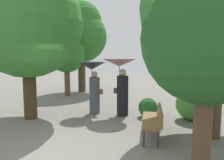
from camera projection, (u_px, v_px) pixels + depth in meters
The scene contains 10 objects.
ground_plane at pixel (72, 147), 5.14m from camera, with size 40.00×40.00×0.00m, color slate.
person_left at pixel (93, 77), 8.07m from camera, with size 1.08×1.08×1.94m.
person_right at pixel (121, 75), 7.76m from camera, with size 1.26×1.26×2.06m.
park_bench at pixel (154, 119), 5.72m from camera, with size 0.65×1.54×0.83m.
tree_near_left at pixel (67, 51), 11.52m from camera, with size 1.99×1.99×3.66m.
tree_near_right at pixel (207, 27), 3.69m from camera, with size 2.30×2.30×4.05m.
tree_mid_left at pixel (81, 32), 12.69m from camera, with size 3.03×3.03×5.36m.
tree_far_back at pixel (26, 13), 7.13m from camera, with size 3.72×3.72×5.65m.
bush_path_left at pixel (192, 104), 7.28m from camera, with size 1.08×1.08×1.08m, color #4C9338.
bush_path_right at pixel (148, 107), 7.65m from camera, with size 0.68×0.68×0.68m, color #235B23.
Camera 1 is at (2.26, -4.48, 2.18)m, focal length 34.56 mm.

